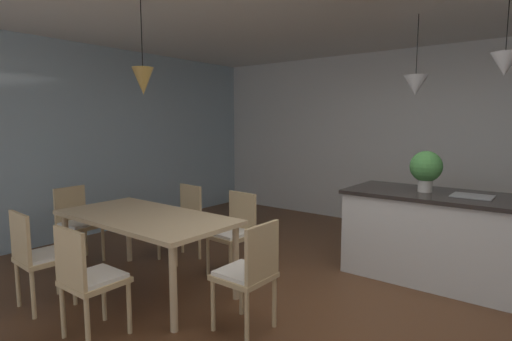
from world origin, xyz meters
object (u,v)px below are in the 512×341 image
Objects in this scene: chair_far_right at (234,231)px; potted_plant_on_island at (426,168)px; chair_near_left at (38,255)px; chair_kitchen_end at (249,272)px; chair_window_end at (77,222)px; dining_table at (145,222)px; chair_far_left at (182,219)px; kitchen_island at (448,237)px; chair_near_right at (88,278)px.

potted_plant_on_island reaches higher than chair_far_right.
chair_near_left is 1.87m from chair_kitchen_end.
chair_window_end is 2.05× the size of potted_plant_on_island.
chair_near_left is at bearing -116.63° from dining_table.
chair_far_right is at bearing 0.01° from chair_far_left.
chair_near_left reaches higher than dining_table.
chair_kitchen_end is 2.55m from chair_window_end.
kitchen_island is at bearing 29.75° from chair_window_end.
chair_kitchen_end is at bearing 0.08° from chair_window_end.
potted_plant_on_island is (2.41, 2.83, 0.68)m from chair_near_left.
dining_table is 2.08× the size of chair_far_left.
chair_far_left is 1.00× the size of chair_near_right.
chair_kitchen_end is at bearing 43.30° from chair_near_right.
chair_window_end is (-1.27, -0.00, -0.19)m from dining_table.
chair_near_left is 0.44× the size of kitchen_island.
potted_plant_on_island is (-0.24, 0.00, 0.69)m from kitchen_island.
chair_kitchen_end is at bearing -25.97° from chair_far_left.
chair_window_end is at bearing -179.92° from chair_kitchen_end.
chair_far_left is at bearing 116.38° from chair_near_right.
chair_far_right and chair_near_right have the same top height.
chair_window_end is at bearing 136.77° from chair_near_left.
chair_near_right is (0.41, -0.82, -0.19)m from dining_table.
chair_kitchen_end is at bearing -109.87° from potted_plant_on_island.
chair_far_right is at bearing 63.34° from chair_near_left.
kitchen_island reaches higher than chair_far_right.
chair_near_right is (0.82, -0.00, 0.00)m from chair_near_left.
potted_plant_on_island is (0.73, 2.01, 0.68)m from chair_kitchen_end.
chair_window_end is at bearing -179.83° from dining_table.
chair_near_right is 0.44× the size of kitchen_island.
chair_window_end is (-0.87, -0.82, 0.00)m from chair_far_left.
chair_near_left is 1.19m from chair_window_end.
chair_near_right is at bearing -119.41° from potted_plant_on_island.
kitchen_island is 4.70× the size of potted_plant_on_island.
chair_far_left is 2.77m from potted_plant_on_island.
potted_plant_on_island reaches higher than dining_table.
chair_far_right and chair_window_end have the same top height.
dining_table is 3.02m from kitchen_island.
chair_near_right is at bearing -90.10° from chair_far_right.
dining_table is at bearing 63.37° from chair_near_left.
chair_kitchen_end is 0.44× the size of kitchen_island.
chair_kitchen_end and chair_window_end have the same top height.
potted_plant_on_island reaches higher than chair_window_end.
chair_near_right is at bearing -0.00° from chair_near_left.
chair_kitchen_end is 1.00× the size of chair_far_left.
dining_table is at bearing 179.99° from chair_kitchen_end.
chair_kitchen_end is 2.23m from kitchen_island.
dining_table is 1.29m from chair_kitchen_end.
potted_plant_on_island is at bearing 60.59° from chair_near_right.
chair_near_left is 2.05× the size of potted_plant_on_island.
chair_near_left is at bearing -133.22° from kitchen_island.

